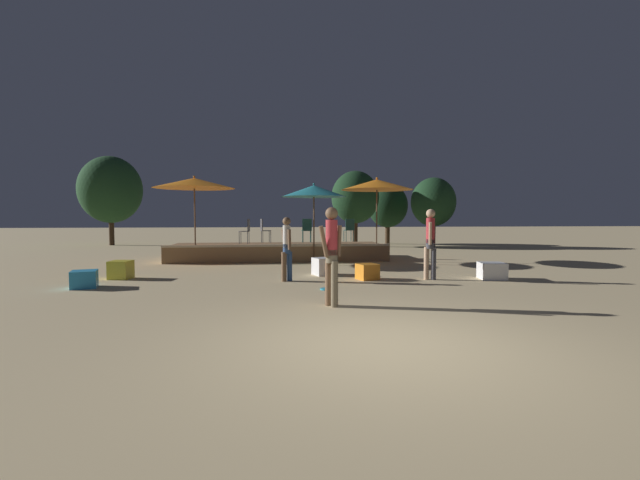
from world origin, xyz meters
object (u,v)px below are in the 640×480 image
(person_2, at_px, (332,252))
(background_tree_0, at_px, (110,190))
(frisbee_disc, at_px, (326,289))
(background_tree_3, at_px, (433,202))
(bistro_chair_3, at_px, (247,229))
(background_tree_2, at_px, (388,206))
(patio_umbrella_2, at_px, (377,185))
(patio_umbrella_0, at_px, (314,191))
(background_tree_1, at_px, (355,197))
(cube_seat_4, at_px, (121,270))
(cube_seat_2, at_px, (367,272))
(bistro_chair_1, at_px, (307,228))
(cube_seat_0, at_px, (323,266))
(bistro_chair_2, at_px, (264,228))
(person_1, at_px, (287,247))
(cube_seat_1, at_px, (492,271))
(person_0, at_px, (430,241))
(cube_seat_3, at_px, (84,279))
(patio_umbrella_1, at_px, (194,183))
(bistro_chair_0, at_px, (349,228))

(person_2, xyz_separation_m, background_tree_0, (-10.12, 17.87, 2.15))
(frisbee_disc, distance_m, background_tree_3, 15.16)
(bistro_chair_3, distance_m, background_tree_2, 12.05)
(patio_umbrella_2, bearing_deg, background_tree_3, 55.21)
(patio_umbrella_0, bearing_deg, background_tree_2, 61.22)
(frisbee_disc, distance_m, background_tree_1, 14.15)
(background_tree_3, bearing_deg, background_tree_0, 169.80)
(background_tree_3, bearing_deg, patio_umbrella_2, -124.79)
(patio_umbrella_0, bearing_deg, cube_seat_4, -148.48)
(cube_seat_2, bearing_deg, bistro_chair_3, 124.50)
(bistro_chair_1, relative_size, background_tree_1, 0.22)
(cube_seat_0, bearing_deg, cube_seat_4, -178.76)
(background_tree_3, bearing_deg, bistro_chair_1, -140.08)
(person_2, relative_size, background_tree_2, 0.50)
(person_2, height_order, bistro_chair_2, person_2)
(person_1, height_order, bistro_chair_3, person_1)
(frisbee_disc, xyz_separation_m, background_tree_0, (-10.24, 16.14, 3.13))
(background_tree_0, relative_size, background_tree_1, 1.23)
(cube_seat_1, xyz_separation_m, person_0, (-1.65, 0.09, 0.80))
(person_1, xyz_separation_m, bistro_chair_2, (-0.67, 5.49, 0.33))
(cube_seat_3, height_order, bistro_chair_2, bistro_chair_2)
(cube_seat_1, xyz_separation_m, bistro_chair_3, (-6.62, 5.20, 0.98))
(background_tree_1, bearing_deg, background_tree_2, 39.71)
(person_0, xyz_separation_m, bistro_chair_1, (-2.73, 5.54, 0.18))
(patio_umbrella_0, relative_size, person_1, 1.74)
(person_2, bearing_deg, cube_seat_3, 33.70)
(cube_seat_3, height_order, cube_seat_4, cube_seat_4)
(background_tree_1, bearing_deg, bistro_chair_1, -115.41)
(cube_seat_1, height_order, person_2, person_2)
(cube_seat_3, xyz_separation_m, background_tree_2, (11.17, 14.56, 2.07))
(patio_umbrella_1, distance_m, person_2, 8.83)
(person_2, relative_size, background_tree_3, 0.48)
(cube_seat_3, height_order, background_tree_2, background_tree_2)
(cube_seat_2, relative_size, person_1, 0.37)
(patio_umbrella_0, bearing_deg, background_tree_1, 68.85)
(background_tree_3, bearing_deg, background_tree_1, 172.43)
(bistro_chair_0, xyz_separation_m, background_tree_2, (3.85, 8.31, 1.08))
(bistro_chair_0, bearing_deg, cube_seat_1, 106.33)
(person_0, bearing_deg, cube_seat_0, 177.92)
(patio_umbrella_0, distance_m, bistro_chair_0, 2.55)
(bistro_chair_3, bearing_deg, person_2, 21.47)
(frisbee_disc, bearing_deg, background_tree_0, 122.41)
(bistro_chair_1, relative_size, background_tree_2, 0.25)
(patio_umbrella_1, xyz_separation_m, person_0, (6.75, -4.83, -1.78))
(bistro_chair_0, height_order, background_tree_1, background_tree_1)
(person_2, bearing_deg, cube_seat_4, 21.11)
(bistro_chair_2, relative_size, background_tree_0, 0.18)
(cube_seat_2, distance_m, person_1, 2.19)
(patio_umbrella_2, height_order, person_2, patio_umbrella_2)
(cube_seat_2, relative_size, person_2, 0.33)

